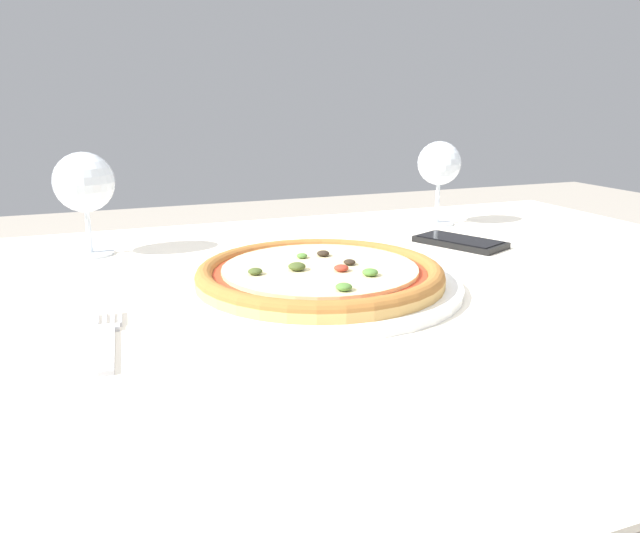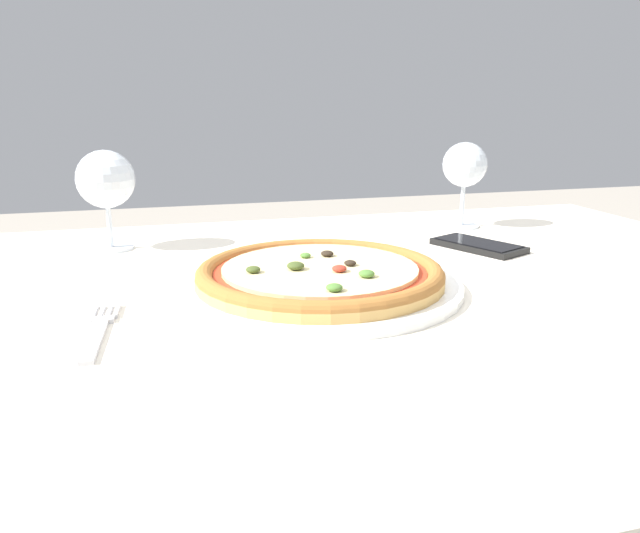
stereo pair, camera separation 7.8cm
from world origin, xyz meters
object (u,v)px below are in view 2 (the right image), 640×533
at_px(fork, 99,329).
at_px(cell_phone, 478,245).
at_px(dining_table, 412,348).
at_px(pizza_plate, 320,277).
at_px(wine_glass_far_left, 465,167).
at_px(wine_glass_far_right, 106,181).

xyz_separation_m(fork, cell_phone, (0.56, 0.22, 0.00)).
distance_m(dining_table, pizza_plate, 0.17).
bearing_deg(wine_glass_far_left, cell_phone, -108.77).
height_order(fork, wine_glass_far_left, wine_glass_far_left).
distance_m(pizza_plate, cell_phone, 0.34).
bearing_deg(fork, dining_table, 10.84).
bearing_deg(pizza_plate, wine_glass_far_right, 131.96).
relative_size(wine_glass_far_left, wine_glass_far_right, 1.00).
bearing_deg(pizza_plate, cell_phone, 25.33).
distance_m(wine_glass_far_left, wine_glass_far_right, 0.62).
relative_size(wine_glass_far_right, cell_phone, 0.98).
bearing_deg(fork, wine_glass_far_right, 90.71).
height_order(dining_table, wine_glass_far_right, wine_glass_far_right).
relative_size(dining_table, wine_glass_far_left, 7.56).
bearing_deg(fork, wine_glass_far_left, 32.08).
height_order(dining_table, cell_phone, cell_phone).
bearing_deg(cell_phone, dining_table, -139.54).
xyz_separation_m(dining_table, fork, (-0.39, -0.07, 0.09)).
relative_size(pizza_plate, cell_phone, 2.24).
xyz_separation_m(dining_table, cell_phone, (0.17, 0.15, 0.10)).
bearing_deg(dining_table, wine_glass_far_right, 142.60).
bearing_deg(dining_table, wine_glass_far_left, 53.67).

